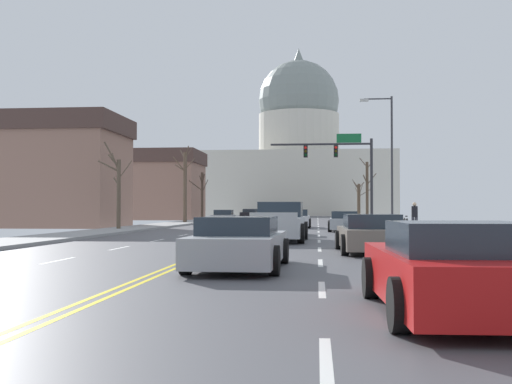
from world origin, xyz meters
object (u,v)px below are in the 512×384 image
street_lamp_right (388,151)px  pickup_truck_near_03 (280,224)px  sedan_oncoming_03 (281,213)px  sedan_oncoming_00 (224,217)px  sedan_near_05 (239,244)px  sedan_near_00 (296,219)px  sedan_near_02 (282,225)px  sedan_oncoming_02 (250,214)px  sedan_oncoming_01 (271,215)px  sedan_near_01 (344,222)px  sedan_near_06 (452,271)px  signal_gantry (343,160)px  sedan_near_04 (371,234)px  bicycle_parked (406,224)px  pedestrian_00 (415,215)px

street_lamp_right → pickup_truck_near_03: street_lamp_right is taller
sedan_oncoming_03 → sedan_oncoming_00: bearing=-95.6°
street_lamp_right → sedan_near_05: 27.23m
street_lamp_right → sedan_oncoming_00: size_ratio=1.79×
sedan_near_00 → sedan_oncoming_03: 47.71m
street_lamp_right → sedan_near_05: street_lamp_right is taller
sedan_near_02 → sedan_oncoming_02: 48.24m
sedan_oncoming_01 → sedan_near_01: bearing=-78.4°
sedan_near_00 → sedan_near_06: (3.28, -35.82, -0.04)m
sedan_near_06 → sedan_near_05: bearing=121.5°
sedan_near_05 → sedan_near_06: bearing=-58.5°
sedan_near_02 → sedan_near_06: (3.58, -23.64, 0.05)m
signal_gantry → sedan_oncoming_01: bearing=107.6°
sedan_near_04 → bicycle_parked: sedan_near_04 is taller
sedan_near_02 → sedan_near_04: 12.62m
street_lamp_right → sedan_near_01: 5.94m
pickup_truck_near_03 → street_lamp_right: bearing=66.3°
signal_gantry → pickup_truck_near_03: size_ratio=1.44×
sedan_near_02 → sedan_near_04: (3.48, -12.13, 0.04)m
sedan_oncoming_00 → pedestrian_00: size_ratio=2.97×
sedan_near_00 → sedan_oncoming_00: 15.15m
signal_gantry → sedan_oncoming_02: size_ratio=1.72×
sedan_near_06 → pedestrian_00: bearing=82.4°
sedan_oncoming_00 → bicycle_parked: sedan_oncoming_00 is taller
sedan_oncoming_02 → sedan_oncoming_03: size_ratio=1.00×
sedan_near_06 → sedan_oncoming_00: bearing=102.1°
sedan_near_04 → sedan_near_06: (0.10, -11.51, 0.01)m
sedan_near_04 → pedestrian_00: size_ratio=2.93×
pedestrian_00 → sedan_oncoming_02: bearing=107.4°
sedan_near_05 → signal_gantry: bearing=83.6°
pedestrian_00 → sedan_near_04: bearing=-103.7°
signal_gantry → sedan_oncoming_00: 14.79m
signal_gantry → sedan_near_01: bearing=-92.1°
sedan_oncoming_03 → sedan_near_04: bearing=-84.4°
sedan_oncoming_03 → bicycle_parked: bearing=-79.2°
signal_gantry → sedan_oncoming_00: (-10.73, 9.10, -4.55)m
bicycle_parked → street_lamp_right: bearing=99.3°
signal_gantry → sedan_oncoming_03: bearing=99.7°
sedan_oncoming_00 → signal_gantry: bearing=-40.3°
sedan_near_00 → sedan_near_01: sedan_near_00 is taller
signal_gantry → bicycle_parked: bearing=-75.0°
sedan_near_05 → sedan_oncoming_02: sedan_oncoming_02 is taller
pedestrian_00 → sedan_near_01: bearing=142.1°
sedan_oncoming_02 → bicycle_parked: (13.81, -43.05, -0.12)m
sedan_near_04 → bicycle_parked: (3.43, 16.83, -0.08)m
sedan_near_02 → sedan_near_04: sedan_near_04 is taller
street_lamp_right → sedan_near_06: street_lamp_right is taller
street_lamp_right → pickup_truck_near_03: 15.86m
signal_gantry → sedan_oncoming_01: signal_gantry is taller
signal_gantry → sedan_oncoming_02: (-10.68, 31.36, -4.53)m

